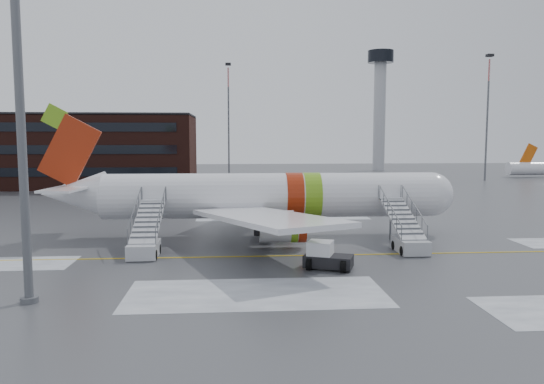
{
  "coord_description": "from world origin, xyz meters",
  "views": [
    {
      "loc": [
        -7.23,
        -37.91,
        8.43
      ],
      "look_at": [
        -4.05,
        4.71,
        4.0
      ],
      "focal_mm": 35.0,
      "sensor_mm": 36.0,
      "label": 1
    }
  ],
  "objects": [
    {
      "name": "ground",
      "position": [
        0.0,
        0.0,
        0.0
      ],
      "size": [
        260.0,
        260.0,
        0.0
      ],
      "primitive_type": "plane",
      "color": "#494C4F",
      "rests_on": "ground"
    },
    {
      "name": "airliner",
      "position": [
        -5.0,
        6.71,
        3.42
      ],
      "size": [
        35.03,
        32.97,
        11.18
      ],
      "color": "white",
      "rests_on": "ground"
    },
    {
      "name": "airstair_fwd",
      "position": [
        5.74,
        0.18,
        1.06
      ],
      "size": [
        2.05,
        7.7,
        3.48
      ],
      "color": "#A9ACB1",
      "rests_on": "ground"
    },
    {
      "name": "airstair_aft",
      "position": [
        -13.52,
        0.18,
        1.06
      ],
      "size": [
        2.05,
        7.7,
        3.48
      ],
      "color": "#BBBDC3",
      "rests_on": "ground"
    },
    {
      "name": "pushback_tug",
      "position": [
        -1.29,
        -4.74,
        0.77
      ],
      "size": [
        3.44,
        3.04,
        1.75
      ],
      "color": "black",
      "rests_on": "ground"
    },
    {
      "name": "light_mast_near",
      "position": [
        -17.66,
        -10.68,
        12.63
      ],
      "size": [
        1.2,
        1.2,
        24.34
      ],
      "color": "#595B60",
      "rests_on": "ground"
    },
    {
      "name": "terminal_building",
      "position": [
        -45.0,
        54.98,
        6.2
      ],
      "size": [
        62.0,
        16.11,
        12.3
      ],
      "color": "#3F1E16",
      "rests_on": "ground"
    },
    {
      "name": "control_tower",
      "position": [
        30.0,
        95.0,
        18.75
      ],
      "size": [
        6.4,
        6.4,
        30.0
      ],
      "color": "#B2B5BA",
      "rests_on": "ground"
    },
    {
      "name": "light_mast_far_ne",
      "position": [
        42.0,
        62.0,
        13.84
      ],
      "size": [
        1.2,
        1.2,
        24.25
      ],
      "color": "#595B60",
      "rests_on": "ground"
    },
    {
      "name": "light_mast_far_n",
      "position": [
        -8.0,
        78.0,
        13.84
      ],
      "size": [
        1.2,
        1.2,
        24.25
      ],
      "color": "#595B60",
      "rests_on": "ground"
    }
  ]
}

